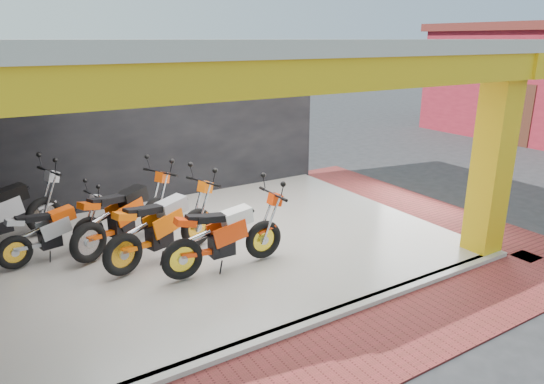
# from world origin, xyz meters

# --- Properties ---
(ground) EXTENTS (80.00, 80.00, 0.00)m
(ground) POSITION_xyz_m (0.00, 0.00, 0.00)
(ground) COLOR #2D2D30
(ground) RESTS_ON ground
(showroom_floor) EXTENTS (8.00, 6.00, 0.10)m
(showroom_floor) POSITION_xyz_m (0.00, 2.00, 0.05)
(showroom_floor) COLOR silver
(showroom_floor) RESTS_ON ground
(showroom_ceiling) EXTENTS (8.40, 6.40, 0.20)m
(showroom_ceiling) POSITION_xyz_m (0.00, 2.00, 3.60)
(showroom_ceiling) COLOR beige
(showroom_ceiling) RESTS_ON corner_column
(back_wall) EXTENTS (8.20, 0.20, 3.50)m
(back_wall) POSITION_xyz_m (0.00, 5.10, 1.75)
(back_wall) COLOR black
(back_wall) RESTS_ON ground
(corner_column) EXTENTS (0.50, 0.50, 3.50)m
(corner_column) POSITION_xyz_m (3.75, -0.75, 1.75)
(corner_column) COLOR yellow
(corner_column) RESTS_ON ground
(header_beam_front) EXTENTS (8.40, 0.30, 0.40)m
(header_beam_front) POSITION_xyz_m (0.00, -1.00, 3.30)
(header_beam_front) COLOR yellow
(header_beam_front) RESTS_ON corner_column
(header_beam_right) EXTENTS (0.30, 6.40, 0.40)m
(header_beam_right) POSITION_xyz_m (4.00, 2.00, 3.30)
(header_beam_right) COLOR yellow
(header_beam_right) RESTS_ON corner_column
(floor_kerb) EXTENTS (8.00, 0.20, 0.10)m
(floor_kerb) POSITION_xyz_m (0.00, -1.02, 0.05)
(floor_kerb) COLOR silver
(floor_kerb) RESTS_ON ground
(paver_front) EXTENTS (9.00, 1.40, 0.03)m
(paver_front) POSITION_xyz_m (0.00, -1.80, 0.01)
(paver_front) COLOR maroon
(paver_front) RESTS_ON ground
(paver_right) EXTENTS (1.40, 7.00, 0.03)m
(paver_right) POSITION_xyz_m (4.80, 2.00, 0.01)
(paver_right) COLOR maroon
(paver_right) RESTS_ON ground
(moto_hero) EXTENTS (2.25, 0.84, 1.38)m
(moto_hero) POSITION_xyz_m (0.20, 0.94, 0.79)
(moto_hero) COLOR #FF3E0A
(moto_hero) RESTS_ON showroom_floor
(moto_row_a) EXTENTS (2.49, 1.53, 1.43)m
(moto_row_a) POSITION_xyz_m (-0.54, 2.02, 0.81)
(moto_row_a) COLOR #FF690A
(moto_row_a) RESTS_ON showroom_floor
(moto_row_b) EXTENTS (2.50, 1.79, 1.44)m
(moto_row_b) POSITION_xyz_m (-0.97, 2.99, 0.82)
(moto_row_b) COLOR #DA4809
(moto_row_b) RESTS_ON showroom_floor
(moto_row_c) EXTENTS (2.01, 1.10, 1.17)m
(moto_row_c) POSITION_xyz_m (-2.22, 2.99, 0.68)
(moto_row_c) COLOR #A8AAAF
(moto_row_c) RESTS_ON showroom_floor
(moto_row_d) EXTENTS (2.56, 1.57, 1.47)m
(moto_row_d) POSITION_xyz_m (-2.78, 4.11, 0.83)
(moto_row_d) COLOR #A7AAAF
(moto_row_d) RESTS_ON showroom_floor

